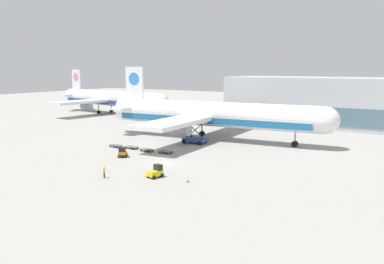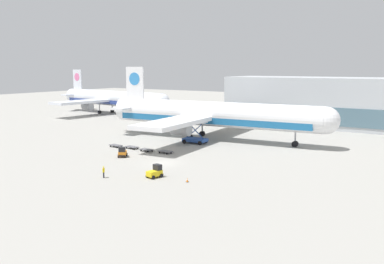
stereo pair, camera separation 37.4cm
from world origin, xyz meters
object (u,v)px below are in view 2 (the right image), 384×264
(airplane_main, at_px, (209,115))
(traffic_cone_near, at_px, (187,180))
(baggage_tug_foreground, at_px, (155,172))
(baggage_dolly_third, at_px, (147,150))
(baggage_dolly_lead, at_px, (116,145))
(baggage_dolly_trail, at_px, (165,151))
(baggage_dolly_second, at_px, (132,147))
(baggage_tug_mid, at_px, (122,152))
(scissor_lift_loader, at_px, (195,134))
(ground_crew_near, at_px, (104,171))
(airplane_distant, at_px, (111,99))

(airplane_main, relative_size, traffic_cone_near, 90.77)
(baggage_tug_foreground, xyz_separation_m, baggage_dolly_third, (-14.10, 15.34, -0.49))
(airplane_main, distance_m, baggage_dolly_lead, 23.19)
(airplane_main, xyz_separation_m, baggage_dolly_third, (-3.05, -19.50, -5.45))
(baggage_dolly_lead, relative_size, baggage_dolly_trail, 1.00)
(airplane_main, xyz_separation_m, baggage_dolly_trail, (1.28, -18.97, -5.45))
(baggage_dolly_second, xyz_separation_m, traffic_cone_near, (24.17, -15.52, -0.08))
(baggage_tug_mid, relative_size, traffic_cone_near, 4.39)
(airplane_main, bearing_deg, baggage_dolly_trail, -90.84)
(scissor_lift_loader, xyz_separation_m, ground_crew_near, (4.37, -33.17, -0.96))
(ground_crew_near, bearing_deg, baggage_dolly_lead, -163.31)
(baggage_tug_foreground, distance_m, baggage_dolly_lead, 27.45)
(baggage_tug_mid, xyz_separation_m, traffic_cone_near, (20.27, -8.23, -0.56))
(airplane_main, xyz_separation_m, baggage_tug_mid, (-3.54, -26.18, -4.96))
(airplane_distant, relative_size, baggage_dolly_lead, 14.46)
(airplane_distant, height_order, baggage_dolly_trail, airplane_distant)
(baggage_dolly_trail, bearing_deg, baggage_tug_foreground, -52.09)
(baggage_dolly_lead, xyz_separation_m, baggage_dolly_third, (8.54, -0.17, 0.00))
(baggage_tug_mid, height_order, traffic_cone_near, baggage_tug_mid)
(scissor_lift_loader, height_order, baggage_dolly_trail, scissor_lift_loader)
(baggage_dolly_lead, bearing_deg, baggage_dolly_trail, 7.88)
(scissor_lift_loader, bearing_deg, baggage_dolly_trail, -89.67)
(baggage_tug_foreground, distance_m, traffic_cone_near, 5.72)
(scissor_lift_loader, relative_size, baggage_dolly_trail, 1.44)
(baggage_dolly_trail, bearing_deg, scissor_lift_loader, 101.29)
(baggage_tug_mid, bearing_deg, airplane_main, 137.08)
(baggage_dolly_second, relative_size, baggage_dolly_trail, 1.00)
(airplane_distant, relative_size, scissor_lift_loader, 10.03)
(baggage_dolly_lead, bearing_deg, baggage_dolly_third, 5.16)
(baggage_tug_foreground, xyz_separation_m, baggage_tug_mid, (-14.59, 8.66, 0.00))
(airplane_main, height_order, baggage_dolly_trail, airplane_main)
(baggage_dolly_third, relative_size, traffic_cone_near, 5.88)
(baggage_dolly_lead, bearing_deg, ground_crew_near, -44.92)
(airplane_main, xyz_separation_m, baggage_tug_foreground, (11.05, -34.85, -4.96))
(airplane_main, height_order, baggage_dolly_third, airplane_main)
(baggage_tug_foreground, bearing_deg, airplane_distant, 59.48)
(airplane_distant, xyz_separation_m, traffic_cone_near, (75.14, -63.16, -5.16))
(baggage_dolly_second, xyz_separation_m, baggage_dolly_trail, (8.72, -0.08, 0.00))
(baggage_dolly_trail, bearing_deg, airplane_distant, 147.63)
(airplane_main, relative_size, airplane_distant, 1.07)
(scissor_lift_loader, xyz_separation_m, baggage_tug_mid, (-3.70, -19.97, -1.18))
(baggage_dolly_lead, relative_size, ground_crew_near, 2.05)
(traffic_cone_near, bearing_deg, baggage_dolly_trail, 135.03)
(baggage_dolly_third, height_order, ground_crew_near, ground_crew_near)
(airplane_distant, distance_m, baggage_dolly_lead, 67.30)
(baggage_dolly_lead, relative_size, baggage_dolly_third, 1.00)
(scissor_lift_loader, height_order, baggage_tug_foreground, scissor_lift_loader)
(baggage_dolly_third, bearing_deg, traffic_cone_near, -30.73)
(baggage_dolly_third, height_order, baggage_dolly_trail, same)
(airplane_distant, distance_m, baggage_tug_foreground, 94.29)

